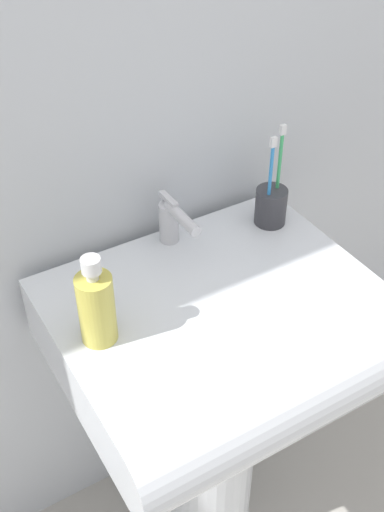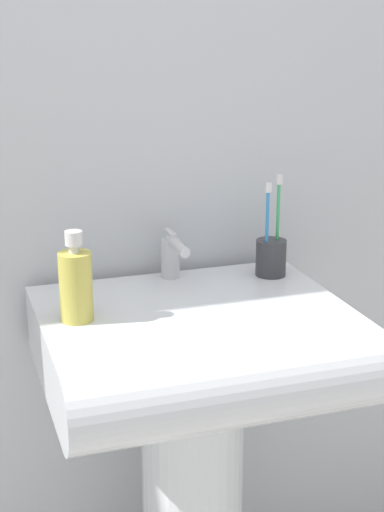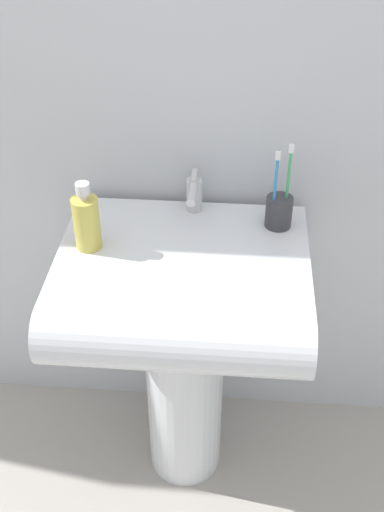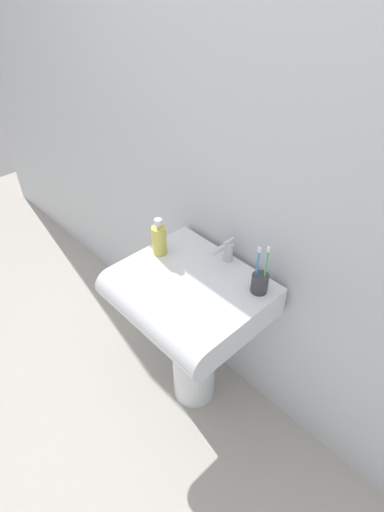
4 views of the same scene
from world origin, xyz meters
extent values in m
cube|color=silver|center=(0.00, 0.26, 1.20)|extent=(5.00, 0.05, 2.40)
cylinder|color=white|center=(0.00, 0.00, 0.32)|extent=(0.21, 0.21, 0.65)
cube|color=white|center=(0.00, 0.00, 0.71)|extent=(0.59, 0.44, 0.14)
cylinder|color=white|center=(0.00, -0.22, 0.71)|extent=(0.59, 0.14, 0.14)
cylinder|color=silver|center=(0.01, 0.18, 0.82)|extent=(0.04, 0.04, 0.09)
cylinder|color=silver|center=(0.01, 0.13, 0.87)|extent=(0.02, 0.10, 0.02)
cube|color=silver|center=(0.01, 0.18, 0.88)|extent=(0.01, 0.06, 0.01)
cylinder|color=#38383D|center=(0.22, 0.13, 0.82)|extent=(0.07, 0.07, 0.08)
cylinder|color=#338CD8|center=(0.21, 0.12, 0.88)|extent=(0.01, 0.01, 0.17)
cube|color=white|center=(0.21, 0.12, 0.98)|extent=(0.01, 0.01, 0.02)
cylinder|color=#3FB266|center=(0.24, 0.13, 0.89)|extent=(0.01, 0.01, 0.18)
cube|color=white|center=(0.24, 0.13, 0.99)|extent=(0.01, 0.01, 0.02)
cylinder|color=gold|center=(-0.22, 0.01, 0.85)|extent=(0.06, 0.06, 0.13)
cylinder|color=silver|center=(-0.22, 0.01, 0.92)|extent=(0.02, 0.02, 0.01)
cylinder|color=silver|center=(-0.22, 0.01, 0.94)|extent=(0.03, 0.03, 0.03)
camera|label=1|loc=(-0.48, -0.72, 1.57)|focal=45.00mm
camera|label=2|loc=(-0.44, -1.34, 1.33)|focal=55.00mm
camera|label=3|loc=(0.12, -1.18, 1.68)|focal=45.00mm
camera|label=4|loc=(0.85, -0.82, 1.85)|focal=28.00mm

